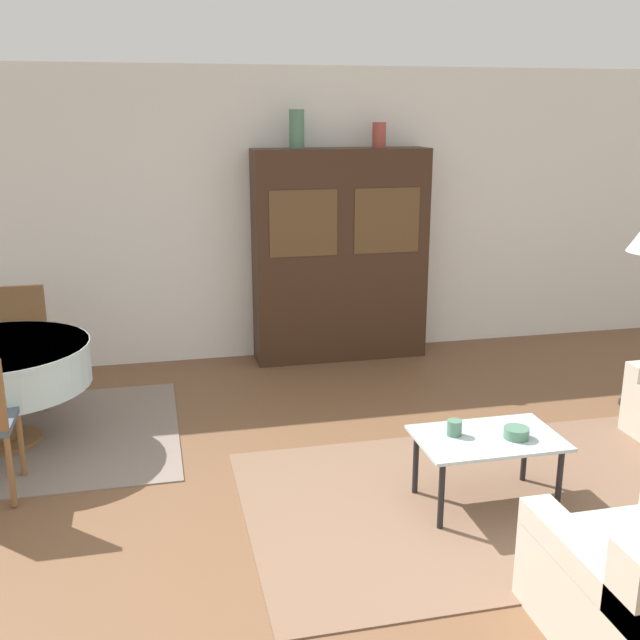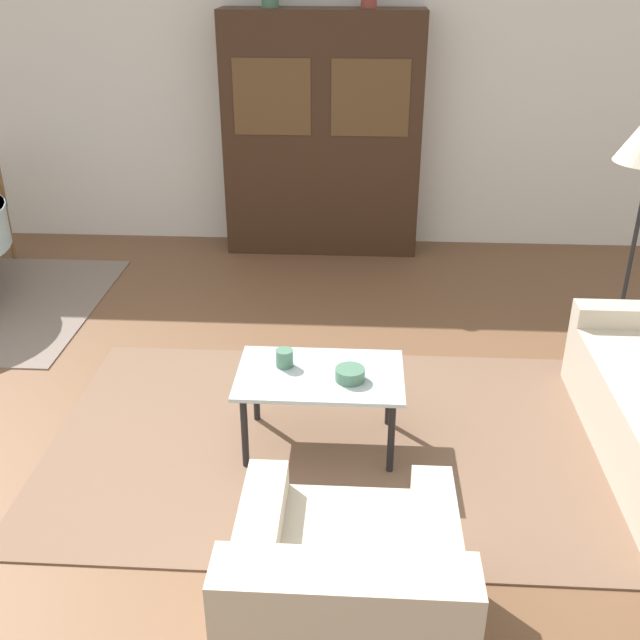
{
  "view_description": "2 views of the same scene",
  "coord_description": "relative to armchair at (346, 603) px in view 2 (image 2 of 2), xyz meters",
  "views": [
    {
      "loc": [
        -0.88,
        -3.32,
        2.31
      ],
      "look_at": [
        0.2,
        1.4,
        0.95
      ],
      "focal_mm": 42.0,
      "sensor_mm": 36.0,
      "label": 1
    },
    {
      "loc": [
        1.2,
        -2.86,
        2.4
      ],
      "look_at": [
        1.0,
        0.44,
        0.75
      ],
      "focal_mm": 42.0,
      "sensor_mm": 36.0,
      "label": 2
    }
  ],
  "objects": [
    {
      "name": "ground_plane",
      "position": [
        -1.18,
        0.9,
        -0.28
      ],
      "size": [
        14.0,
        14.0,
        0.0
      ],
      "primitive_type": "plane",
      "color": "brown"
    },
    {
      "name": "wall_back",
      "position": [
        -1.18,
        4.53,
        1.07
      ],
      "size": [
        10.0,
        0.06,
        2.7
      ],
      "color": "white",
      "rests_on": "ground_plane"
    },
    {
      "name": "area_rug",
      "position": [
        -0.09,
        1.36,
        -0.27
      ],
      "size": [
        3.05,
        1.94,
        0.01
      ],
      "color": "brown",
      "rests_on": "ground_plane"
    },
    {
      "name": "armchair",
      "position": [
        0.0,
        0.0,
        0.0
      ],
      "size": [
        0.82,
        0.89,
        0.74
      ],
      "color": "beige",
      "rests_on": "ground_plane"
    },
    {
      "name": "coffee_table",
      "position": [
        -0.17,
        1.34,
        0.11
      ],
      "size": [
        0.86,
        0.54,
        0.43
      ],
      "color": "black",
      "rests_on": "area_rug"
    },
    {
      "name": "display_cabinet",
      "position": [
        -0.33,
        4.29,
        0.71
      ],
      "size": [
        1.62,
        0.39,
        1.98
      ],
      "color": "#382316",
      "rests_on": "ground_plane"
    },
    {
      "name": "cup",
      "position": [
        -0.36,
        1.4,
        0.21
      ],
      "size": [
        0.09,
        0.09,
        0.09
      ],
      "color": "#4C7A60",
      "rests_on": "coffee_table"
    },
    {
      "name": "bowl",
      "position": [
        -0.02,
        1.28,
        0.2
      ],
      "size": [
        0.15,
        0.15,
        0.06
      ],
      "color": "#4C7A60",
      "rests_on": "coffee_table"
    }
  ]
}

